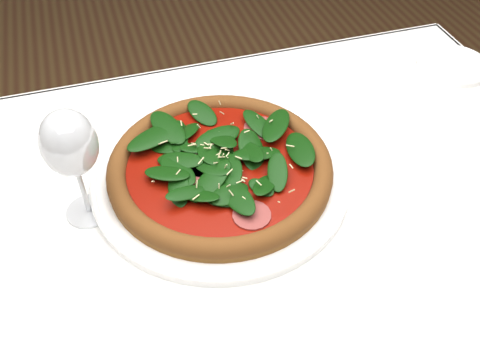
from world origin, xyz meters
name	(u,v)px	position (x,y,z in m)	size (l,w,h in m)	color
dining_table	(217,269)	(0.00, 0.00, 0.65)	(1.21, 0.81, 0.75)	white
plate	(220,175)	(0.03, 0.09, 0.76)	(0.39, 0.39, 0.02)	white
pizza	(220,165)	(0.03, 0.09, 0.78)	(0.41, 0.41, 0.04)	brown
wine_glass	(70,146)	(-0.16, 0.08, 0.88)	(0.07, 0.07, 0.18)	silver
saucer_far	(454,65)	(0.54, 0.25, 0.76)	(0.14, 0.14, 0.01)	white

